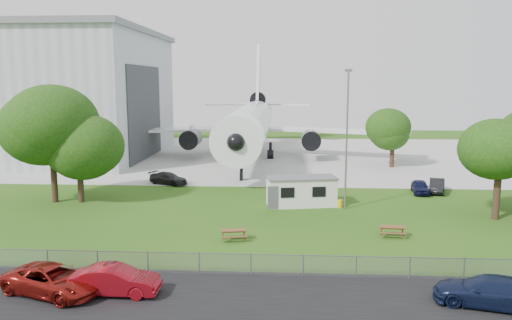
# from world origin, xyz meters

# --- Properties ---
(ground) EXTENTS (160.00, 160.00, 0.00)m
(ground) POSITION_xyz_m (0.00, 0.00, 0.00)
(ground) COLOR #386218
(asphalt_strip) EXTENTS (120.00, 8.00, 0.02)m
(asphalt_strip) POSITION_xyz_m (0.00, -13.00, 0.01)
(asphalt_strip) COLOR black
(asphalt_strip) RESTS_ON ground
(concrete_apron) EXTENTS (120.00, 46.00, 0.03)m
(concrete_apron) POSITION_xyz_m (0.00, 38.00, 0.01)
(concrete_apron) COLOR #B7B7B2
(concrete_apron) RESTS_ON ground
(hangar) EXTENTS (43.00, 31.00, 18.55)m
(hangar) POSITION_xyz_m (-37.97, 36.00, 9.41)
(hangar) COLOR #B2B7BC
(hangar) RESTS_ON ground
(airliner) EXTENTS (46.36, 47.73, 17.69)m
(airliner) POSITION_xyz_m (-2.00, 35.86, 5.27)
(airliner) COLOR white
(airliner) RESTS_ON ground
(site_cabin) EXTENTS (6.95, 3.80, 2.62)m
(site_cabin) POSITION_xyz_m (4.42, 7.27, 1.31)
(site_cabin) COLOR silver
(site_cabin) RESTS_ON ground
(picnic_west) EXTENTS (2.05, 1.82, 0.76)m
(picnic_west) POSITION_xyz_m (-0.64, -3.09, 0.00)
(picnic_west) COLOR brown
(picnic_west) RESTS_ON ground
(picnic_east) EXTENTS (1.92, 1.65, 0.76)m
(picnic_east) POSITION_xyz_m (10.70, -1.60, 0.00)
(picnic_east) COLOR brown
(picnic_east) RESTS_ON ground
(fence) EXTENTS (58.00, 0.04, 1.30)m
(fence) POSITION_xyz_m (0.00, -9.50, 0.00)
(fence) COLOR gray
(fence) RESTS_ON ground
(lamp_mast) EXTENTS (0.16, 0.16, 12.00)m
(lamp_mast) POSITION_xyz_m (8.20, 6.20, 6.00)
(lamp_mast) COLOR slate
(lamp_mast) RESTS_ON ground
(tree_west_big) EXTENTS (8.68, 8.68, 11.14)m
(tree_west_big) POSITION_xyz_m (-18.40, 7.26, 6.79)
(tree_west_big) COLOR #382619
(tree_west_big) RESTS_ON ground
(tree_west_small) EXTENTS (7.55, 7.55, 9.05)m
(tree_west_small) POSITION_xyz_m (-15.94, 7.32, 5.27)
(tree_west_small) COLOR #382619
(tree_west_small) RESTS_ON ground
(tree_east_front) EXTENTS (6.37, 6.37, 8.80)m
(tree_east_front) POSITION_xyz_m (20.03, 3.60, 5.60)
(tree_east_front) COLOR #382619
(tree_east_front) RESTS_ON ground
(tree_far_apron) EXTENTS (6.18, 6.18, 7.75)m
(tree_far_apron) POSITION_xyz_m (16.85, 28.36, 4.65)
(tree_far_apron) COLOR #382619
(tree_far_apron) RESTS_ON ground
(car_centre_sedan) EXTENTS (4.66, 1.66, 1.53)m
(car_centre_sedan) POSITION_xyz_m (-5.90, -12.51, 0.77)
(car_centre_sedan) COLOR maroon
(car_centre_sedan) RESTS_ON ground
(car_west_estate) EXTENTS (6.00, 4.21, 1.52)m
(car_west_estate) POSITION_xyz_m (-9.16, -12.66, 0.76)
(car_west_estate) COLOR maroon
(car_west_estate) RESTS_ON ground
(car_east_van) EXTENTS (5.56, 3.44, 1.50)m
(car_east_van) POSITION_xyz_m (13.04, -12.75, 0.75)
(car_east_van) COLOR black
(car_east_van) RESTS_ON ground
(car_ne_hatch) EXTENTS (1.99, 4.00, 1.31)m
(car_ne_hatch) POSITION_xyz_m (16.45, 12.85, 0.65)
(car_ne_hatch) COLOR black
(car_ne_hatch) RESTS_ON ground
(car_ne_sedan) EXTENTS (2.52, 4.35, 1.35)m
(car_ne_sedan) POSITION_xyz_m (18.25, 13.46, 0.68)
(car_ne_sedan) COLOR black
(car_ne_sedan) RESTS_ON ground
(car_apron_van) EXTENTS (4.76, 3.47, 1.28)m
(car_apron_van) POSITION_xyz_m (-9.76, 15.84, 0.64)
(car_apron_van) COLOR black
(car_apron_van) RESTS_ON ground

